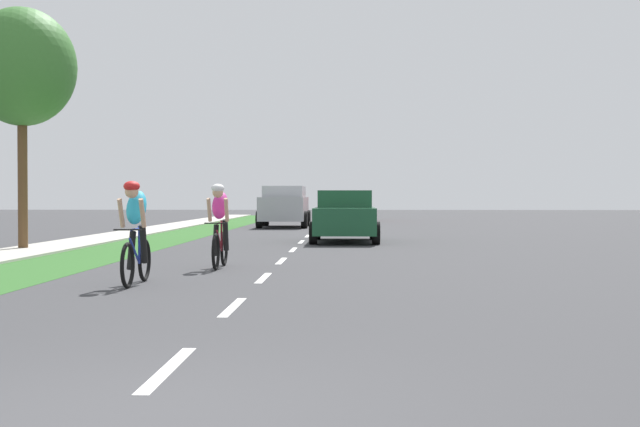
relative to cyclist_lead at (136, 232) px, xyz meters
name	(u,v)px	position (x,y,z in m)	size (l,w,h in m)	color
ground_plane	(301,242)	(1.83, 12.11, -0.81)	(120.00, 120.00, 0.00)	#38383A
grass_verge	(151,242)	(-2.59, 12.11, -0.81)	(2.14, 70.00, 0.01)	#2D6026
sidewalk_concrete	(85,242)	(-4.54, 12.11, -0.81)	(1.76, 70.00, 0.10)	#B2ADA3
lane_markings_center	(308,236)	(1.83, 16.11, -0.81)	(0.12, 54.07, 0.01)	white
cyclist_lead	(136,232)	(0.00, 0.00, 0.00)	(0.42, 1.72, 1.58)	black
cyclist_trailing	(220,225)	(0.82, 3.09, 0.00)	(0.42, 1.72, 1.58)	black
sedan_dark_green	(345,216)	(3.12, 12.50, -0.04)	(1.98, 4.30, 1.52)	#194C2D
suv_silver	(284,205)	(0.41, 24.51, 0.14)	(2.15, 4.70, 1.79)	#A5A8AD
pickup_red	(350,206)	(3.29, 34.50, 0.02)	(2.22, 5.10, 1.64)	red
street_tree_near	(22,68)	(-4.96, 8.39, 3.76)	(2.70, 2.70, 6.08)	brown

